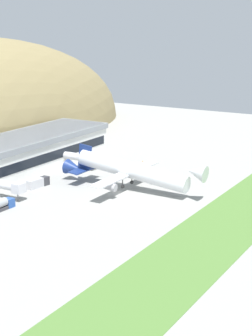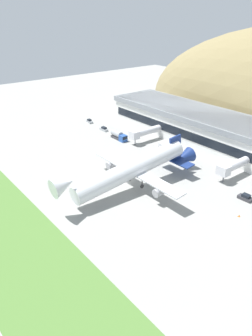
# 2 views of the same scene
# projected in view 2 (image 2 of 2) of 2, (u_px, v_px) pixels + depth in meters

# --- Properties ---
(ground_plane) EXTENTS (323.84, 323.84, 0.00)m
(ground_plane) POSITION_uv_depth(u_px,v_px,m) (127.00, 182.00, 97.46)
(ground_plane) COLOR gray
(grass_strip_foreground) EXTENTS (291.46, 20.09, 0.08)m
(grass_strip_foreground) POSITION_uv_depth(u_px,v_px,m) (3.00, 228.00, 76.69)
(grass_strip_foreground) COLOR #4C7533
(grass_strip_foreground) RESTS_ON ground_plane
(terminal_building) EXTENTS (96.01, 21.85, 11.35)m
(terminal_building) POSITION_uv_depth(u_px,v_px,m) (215.00, 129.00, 120.72)
(terminal_building) COLOR white
(terminal_building) RESTS_ON ground_plane
(jetway_0) EXTENTS (3.38, 14.37, 5.43)m
(jetway_0) POSITION_uv_depth(u_px,v_px,m) (144.00, 132.00, 124.77)
(jetway_0) COLOR silver
(jetway_0) RESTS_ON ground_plane
(jetway_1) EXTENTS (3.38, 12.90, 5.43)m
(jetway_1) POSITION_uv_depth(u_px,v_px,m) (232.00, 166.00, 97.64)
(jetway_1) COLOR silver
(jetway_1) RESTS_ON ground_plane
(cargo_airplane) EXTENTS (34.81, 48.65, 11.35)m
(cargo_airplane) POSITION_uv_depth(u_px,v_px,m) (134.00, 169.00, 91.06)
(cargo_airplane) COLOR silver
(service_car_0) EXTENTS (3.92, 2.09, 1.66)m
(service_car_0) POSITION_uv_depth(u_px,v_px,m) (245.00, 197.00, 87.89)
(service_car_0) COLOR #333338
(service_car_0) RESTS_ON ground_plane
(service_car_1) EXTENTS (4.16, 1.72, 1.67)m
(service_car_1) POSITION_uv_depth(u_px,v_px,m) (104.00, 129.00, 137.94)
(service_car_1) COLOR #999EA3
(service_car_1) RESTS_ON ground_plane
(service_car_2) EXTENTS (3.80, 1.99, 1.60)m
(service_car_2) POSITION_uv_depth(u_px,v_px,m) (89.00, 121.00, 147.61)
(service_car_2) COLOR #999EA3
(service_car_2) RESTS_ON ground_plane
(fuel_truck) EXTENTS (8.59, 2.81, 2.85)m
(fuel_truck) POSITION_uv_depth(u_px,v_px,m) (168.00, 150.00, 115.99)
(fuel_truck) COLOR #333338
(fuel_truck) RESTS_ON ground_plane
(box_truck) EXTENTS (8.05, 2.53, 3.30)m
(box_truck) POSITION_uv_depth(u_px,v_px,m) (119.00, 136.00, 128.42)
(box_truck) COLOR #264C99
(box_truck) RESTS_ON ground_plane
(traffic_cone_1) EXTENTS (0.52, 0.52, 0.58)m
(traffic_cone_1) POSITION_uv_depth(u_px,v_px,m) (239.00, 216.00, 80.88)
(traffic_cone_1) COLOR orange
(traffic_cone_1) RESTS_ON ground_plane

